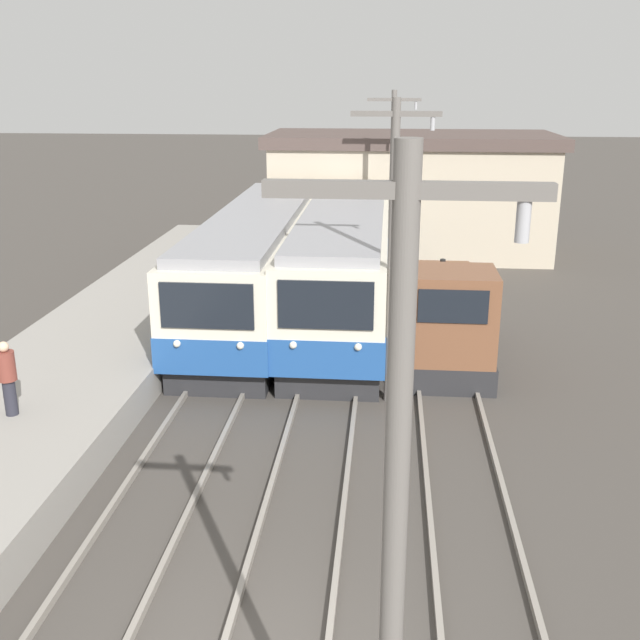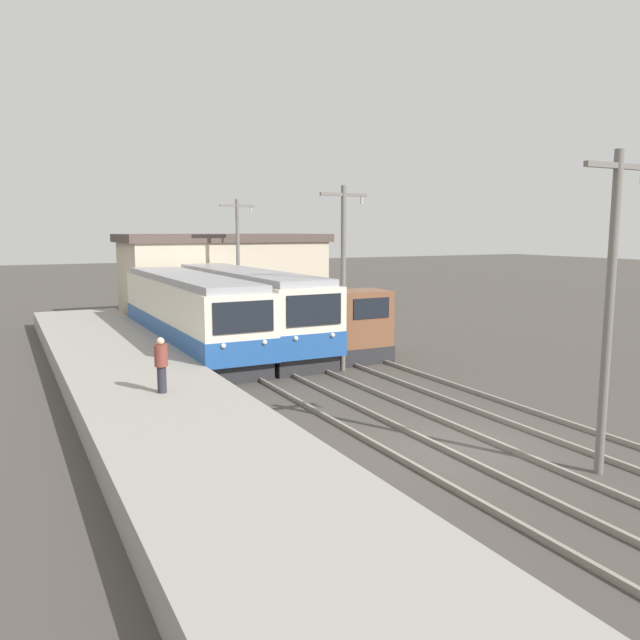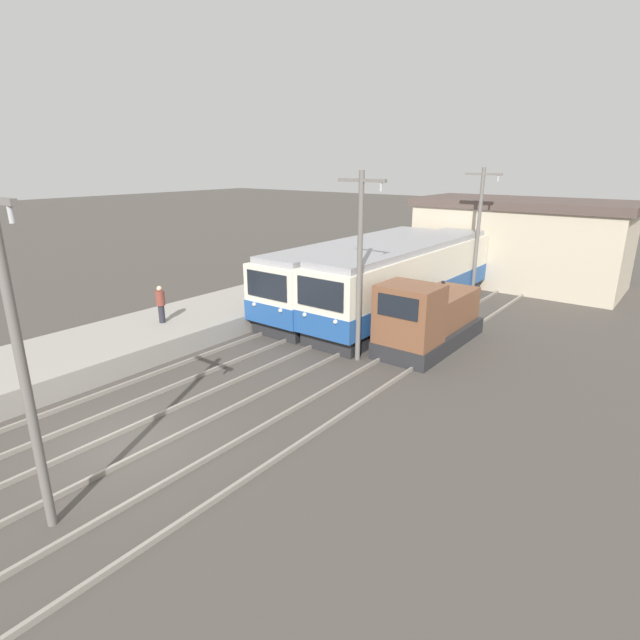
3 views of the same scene
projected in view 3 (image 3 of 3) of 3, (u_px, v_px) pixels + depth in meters
name	position (u px, v px, depth m)	size (l,w,h in m)	color
ground_plane	(126.00, 443.00, 13.87)	(200.00, 200.00, 0.00)	#47423D
platform_left	(24.00, 373.00, 17.38)	(4.50, 54.00, 0.84)	gray
track_left	(78.00, 413.00, 15.36)	(1.54, 60.00, 0.14)	gray
track_center	(130.00, 443.00, 13.73)	(1.54, 60.00, 0.14)	gray
track_right	(201.00, 484.00, 11.98)	(1.54, 60.00, 0.14)	gray
commuter_train_left	(359.00, 276.00, 26.63)	(2.84, 14.28, 3.51)	#28282B
commuter_train_center	(407.00, 282.00, 25.12)	(2.84, 14.52, 3.62)	#28282B
shunting_locomotive	(428.00, 319.00, 20.68)	(2.40, 5.97, 3.00)	#28282B
catenary_mast_near	(20.00, 355.00, 9.56)	(2.00, 0.20, 7.17)	slate
catenary_mast_mid	(360.00, 262.00, 18.49)	(2.00, 0.20, 7.17)	slate
catenary_mast_far	(478.00, 229.00, 27.42)	(2.00, 0.20, 7.17)	slate
person_on_platform	(161.00, 303.00, 21.22)	(0.38, 0.38, 1.62)	#282833
station_building	(520.00, 242.00, 31.18)	(12.60, 6.30, 5.27)	beige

